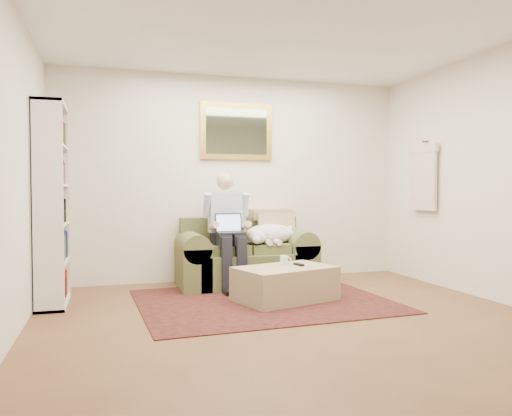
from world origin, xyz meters
name	(u,v)px	position (x,y,z in m)	size (l,w,h in m)	color
room_shell	(294,173)	(0.00, 0.35, 1.30)	(4.51, 5.00, 2.61)	brown
rug	(263,301)	(-0.03, 1.13, 0.01)	(2.51, 2.01, 0.01)	black
sofa	(245,262)	(0.02, 2.06, 0.28)	(1.62, 0.82, 0.97)	#50592F
seated_man	(228,230)	(-0.22, 1.91, 0.68)	(0.53, 0.76, 1.36)	#8CA0D8
laptop	(230,228)	(-0.22, 1.85, 0.71)	(0.31, 0.25, 0.23)	black
sleeping_dog	(270,234)	(0.31, 1.97, 0.62)	(0.67, 0.42, 0.25)	white
ottoman	(285,284)	(0.19, 1.09, 0.18)	(0.98, 0.62, 0.36)	tan
coffee_mug	(284,260)	(0.21, 1.20, 0.41)	(0.08, 0.08, 0.10)	white
tv_remote	(299,265)	(0.36, 1.14, 0.37)	(0.05, 0.15, 0.02)	black
bookshelf	(52,205)	(-2.10, 1.60, 1.00)	(0.28, 0.80, 2.00)	white
wall_mirror	(236,131)	(0.02, 2.47, 1.90)	(0.94, 0.04, 0.72)	gold
hanging_shirt	(423,174)	(2.19, 1.60, 1.35)	(0.06, 0.52, 0.90)	#F4C9CD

